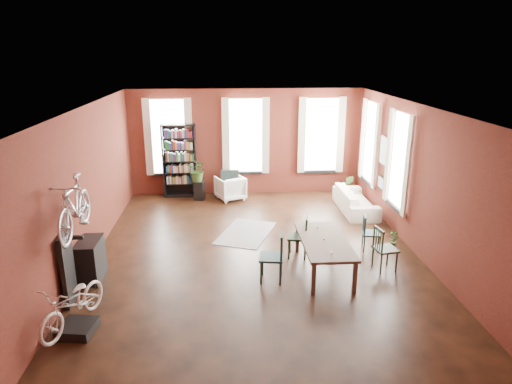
{
  "coord_description": "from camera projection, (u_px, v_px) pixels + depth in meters",
  "views": [
    {
      "loc": [
        -0.63,
        -9.14,
        4.31
      ],
      "look_at": [
        0.04,
        0.6,
        1.24
      ],
      "focal_mm": 32.0,
      "sensor_mm": 36.0,
      "label": 1
    }
  ],
  "objects": [
    {
      "name": "cream_sofa",
      "position": [
        356.0,
        197.0,
        12.58
      ],
      "size": [
        0.61,
        2.08,
        0.81
      ],
      "primitive_type": "imported",
      "rotation": [
        0.0,
        0.0,
        1.57
      ],
      "color": "beige",
      "rests_on": "ground"
    },
    {
      "name": "bike_wall_rack",
      "position": [
        68.0,
        270.0,
        7.9
      ],
      "size": [
        0.16,
        0.6,
        1.3
      ],
      "primitive_type": "cube",
      "color": "black",
      "rests_on": "ground"
    },
    {
      "name": "console_table",
      "position": [
        91.0,
        260.0,
        8.84
      ],
      "size": [
        0.4,
        0.8,
        0.8
      ],
      "primitive_type": "cube",
      "color": "black",
      "rests_on": "ground"
    },
    {
      "name": "bicycle_hung",
      "position": [
        72.0,
        188.0,
        7.47
      ],
      "size": [
        0.47,
        1.0,
        1.66
      ],
      "primitive_type": "imported",
      "color": "#A5A8AD",
      "rests_on": "bike_wall_rack"
    },
    {
      "name": "bicycle_floor",
      "position": [
        70.0,
        283.0,
        6.94
      ],
      "size": [
        0.76,
        0.91,
        1.49
      ],
      "primitive_type": "imported",
      "rotation": [
        0.0,
        0.0,
        -0.35
      ],
      "color": "silver",
      "rests_on": "bike_trainer"
    },
    {
      "name": "striped_rug",
      "position": [
        246.0,
        233.0,
        11.14
      ],
      "size": [
        1.65,
        2.02,
        0.01
      ],
      "primitive_type": "cube",
      "rotation": [
        0.0,
        0.0,
        -0.37
      ],
      "color": "black",
      "rests_on": "ground"
    },
    {
      "name": "dining_table",
      "position": [
        324.0,
        255.0,
        9.17
      ],
      "size": [
        0.91,
        2.0,
        0.68
      ],
      "primitive_type": "cube",
      "rotation": [
        0.0,
        0.0,
        0.0
      ],
      "color": "#4D3A2E",
      "rests_on": "ground"
    },
    {
      "name": "white_armchair",
      "position": [
        230.0,
        187.0,
        13.57
      ],
      "size": [
        0.97,
        0.95,
        0.77
      ],
      "primitive_type": "imported",
      "rotation": [
        0.0,
        0.0,
        3.56
      ],
      "color": "white",
      "rests_on": "ground"
    },
    {
      "name": "dining_chair_b",
      "position": [
        298.0,
        237.0,
        9.77
      ],
      "size": [
        0.51,
        0.51,
        0.92
      ],
      "primitive_type": "cube",
      "rotation": [
        0.0,
        0.0,
        -1.79
      ],
      "color": "black",
      "rests_on": "ground"
    },
    {
      "name": "dining_chair_c",
      "position": [
        385.0,
        249.0,
        9.19
      ],
      "size": [
        0.5,
        0.5,
        0.92
      ],
      "primitive_type": "cube",
      "rotation": [
        0.0,
        0.0,
        1.76
      ],
      "color": "#1F2F1B",
      "rests_on": "ground"
    },
    {
      "name": "room",
      "position": [
        265.0,
        153.0,
        9.99
      ],
      "size": [
        9.0,
        9.04,
        3.22
      ],
      "color": "black",
      "rests_on": "ground"
    },
    {
      "name": "dining_chair_a",
      "position": [
        271.0,
        257.0,
        8.75
      ],
      "size": [
        0.52,
        0.52,
        0.98
      ],
      "primitive_type": "cube",
      "rotation": [
        0.0,
        0.0,
        -1.74
      ],
      "color": "#1B3C3C",
      "rests_on": "ground"
    },
    {
      "name": "bike_trainer",
      "position": [
        77.0,
        328.0,
        7.22
      ],
      "size": [
        0.61,
        0.61,
        0.16
      ],
      "primitive_type": "cube",
      "rotation": [
        0.0,
        0.0,
        -0.15
      ],
      "color": "black",
      "rests_on": "ground"
    },
    {
      "name": "bookshelf",
      "position": [
        180.0,
        161.0,
        13.66
      ],
      "size": [
        1.0,
        0.32,
        2.2
      ],
      "primitive_type": "cube",
      "color": "black",
      "rests_on": "ground"
    },
    {
      "name": "plant_small",
      "position": [
        393.0,
        244.0,
        10.36
      ],
      "size": [
        0.35,
        0.45,
        0.14
      ],
      "primitive_type": "imported",
      "rotation": [
        0.0,
        0.0,
        0.41
      ],
      "color": "#2A5120",
      "rests_on": "ground"
    },
    {
      "name": "plant_by_sofa",
      "position": [
        346.0,
        193.0,
        13.74
      ],
      "size": [
        0.5,
        0.76,
        0.32
      ],
      "primitive_type": "imported",
      "rotation": [
        0.0,
        0.0,
        -0.16
      ],
      "color": "#2F5421",
      "rests_on": "ground"
    },
    {
      "name": "dining_chair_d",
      "position": [
        371.0,
        233.0,
        10.1
      ],
      "size": [
        0.43,
        0.43,
        0.81
      ],
      "primitive_type": "cube",
      "rotation": [
        0.0,
        0.0,
        1.4
      ],
      "color": "#193538",
      "rests_on": "ground"
    },
    {
      "name": "plant_on_stand",
      "position": [
        198.0,
        173.0,
        13.41
      ],
      "size": [
        0.8,
        0.84,
        0.52
      ],
      "primitive_type": "imported",
      "rotation": [
        0.0,
        0.0,
        -0.38
      ],
      "color": "#315522",
      "rests_on": "plant_stand"
    },
    {
      "name": "plant_stand",
      "position": [
        199.0,
        190.0,
        13.56
      ],
      "size": [
        0.34,
        0.34,
        0.56
      ],
      "primitive_type": "cube",
      "rotation": [
        0.0,
        0.0,
        -0.22
      ],
      "color": "black",
      "rests_on": "ground"
    }
  ]
}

